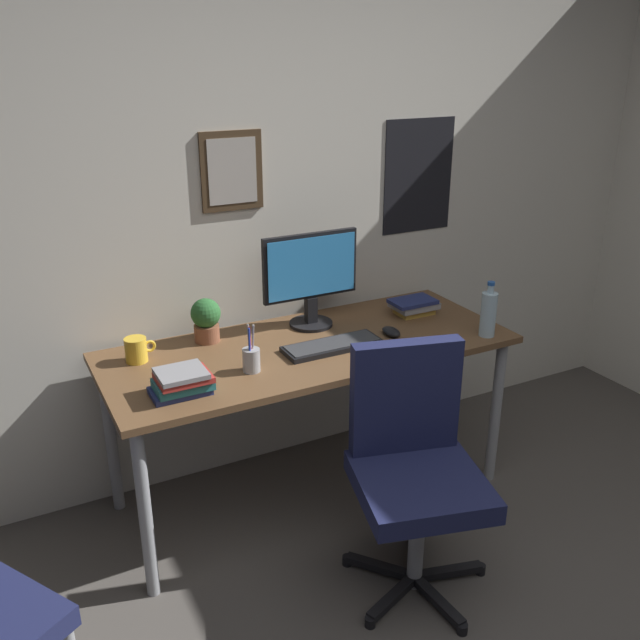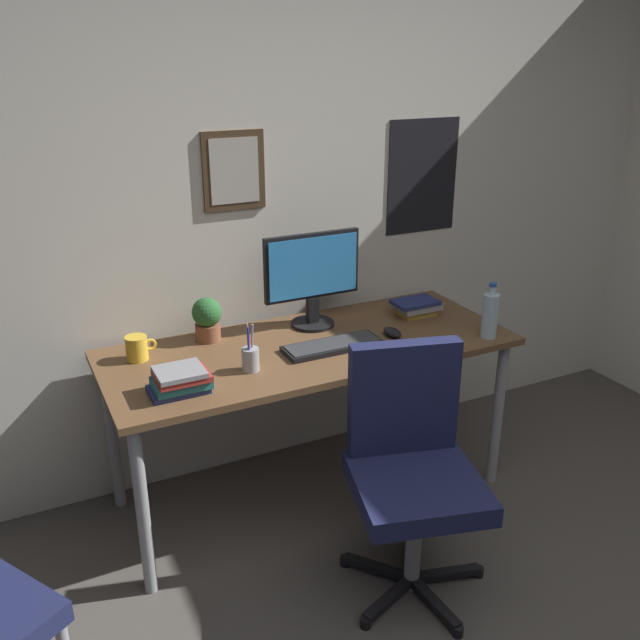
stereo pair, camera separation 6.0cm
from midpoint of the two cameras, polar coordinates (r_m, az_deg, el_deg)
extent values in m
cube|color=silver|center=(3.24, -3.28, 9.93)|extent=(4.40, 0.08, 2.60)
cube|color=#4C3823|center=(3.06, -7.92, 12.15)|extent=(0.28, 0.02, 0.34)
cube|color=beige|center=(3.05, -7.85, 12.12)|extent=(0.22, 0.00, 0.28)
cube|color=black|center=(3.53, 7.67, 11.74)|extent=(0.40, 0.01, 0.56)
cube|color=brown|center=(2.98, -1.47, -2.32)|extent=(1.77, 0.72, 0.03)
cylinder|color=#9EA0A5|center=(2.70, -14.94, -15.30)|extent=(0.05, 0.05, 0.73)
cylinder|color=#9EA0A5|center=(3.35, 13.85, -7.40)|extent=(0.05, 0.05, 0.73)
cylinder|color=#9EA0A5|center=(3.20, -17.48, -9.29)|extent=(0.05, 0.05, 0.73)
cylinder|color=#9EA0A5|center=(3.76, 7.93, -3.58)|extent=(0.05, 0.05, 0.73)
cube|color=#1E234C|center=(2.62, 7.61, -13.45)|extent=(0.56, 0.56, 0.08)
cube|color=#1E234C|center=(2.64, 6.43, -6.31)|extent=(0.42, 0.18, 0.45)
cylinder|color=#9EA0A5|center=(2.77, 7.35, -17.69)|extent=(0.07, 0.07, 0.42)
cube|color=black|center=(2.92, 9.93, -19.85)|extent=(0.28, 0.11, 0.03)
cylinder|color=black|center=(2.98, 12.56, -19.51)|extent=(0.05, 0.05, 0.04)
cube|color=black|center=(2.99, 7.11, -18.59)|extent=(0.19, 0.26, 0.03)
cylinder|color=black|center=(3.10, 7.05, -17.14)|extent=(0.05, 0.05, 0.04)
cube|color=black|center=(2.91, 4.37, -19.74)|extent=(0.21, 0.24, 0.03)
cylinder|color=black|center=(2.95, 1.65, -19.29)|extent=(0.05, 0.05, 0.04)
cube|color=black|center=(2.79, 5.41, -21.90)|extent=(0.28, 0.14, 0.03)
cylinder|color=black|center=(2.72, 3.48, -23.70)|extent=(0.05, 0.05, 0.04)
cube|color=black|center=(2.80, 9.04, -21.96)|extent=(0.05, 0.28, 0.03)
cylinder|color=black|center=(2.74, 11.02, -23.82)|extent=(0.05, 0.05, 0.04)
cylinder|color=black|center=(3.18, -1.28, -0.28)|extent=(0.20, 0.20, 0.01)
cube|color=black|center=(3.16, -1.29, 0.85)|extent=(0.05, 0.04, 0.12)
cube|color=black|center=(3.09, -1.37, 4.52)|extent=(0.46, 0.02, 0.30)
cube|color=#338CD8|center=(3.08, -1.21, 4.42)|extent=(0.43, 0.00, 0.27)
cube|color=black|center=(2.94, 0.44, -2.17)|extent=(0.43, 0.15, 0.02)
cube|color=#38383A|center=(2.93, 0.44, -1.93)|extent=(0.41, 0.13, 0.00)
ellipsoid|color=black|center=(3.08, 5.36, -0.98)|extent=(0.06, 0.11, 0.04)
cylinder|color=silver|center=(3.11, 13.24, 0.44)|extent=(0.07, 0.07, 0.20)
cylinder|color=silver|center=(3.07, 13.43, 2.53)|extent=(0.03, 0.03, 0.04)
cylinder|color=#2659B2|center=(3.07, 13.47, 2.97)|extent=(0.03, 0.03, 0.02)
cylinder|color=yellow|center=(2.91, -15.59, -2.41)|extent=(0.09, 0.09, 0.10)
torus|color=yellow|center=(2.91, -14.52, -2.11)|extent=(0.05, 0.01, 0.05)
cylinder|color=brown|center=(3.04, -9.92, -1.06)|extent=(0.11, 0.11, 0.07)
sphere|color=#2D6B33|center=(3.01, -10.03, 0.56)|extent=(0.13, 0.13, 0.13)
ellipsoid|color=#287A38|center=(3.02, -10.73, 0.83)|extent=(0.07, 0.08, 0.02)
ellipsoid|color=#287A38|center=(3.04, -9.65, 1.13)|extent=(0.07, 0.08, 0.02)
ellipsoid|color=#287A38|center=(2.97, -10.34, 0.51)|extent=(0.08, 0.07, 0.02)
cylinder|color=#9EA0A5|center=(2.73, -6.35, -3.33)|extent=(0.07, 0.07, 0.09)
cylinder|color=#263FBF|center=(2.69, -6.50, -1.96)|extent=(0.01, 0.01, 0.13)
cylinder|color=red|center=(2.70, -6.47, -1.87)|extent=(0.01, 0.01, 0.13)
cylinder|color=black|center=(2.70, -6.52, -1.91)|extent=(0.01, 0.01, 0.13)
cylinder|color=#9EA0A5|center=(2.70, -6.22, -1.70)|extent=(0.01, 0.03, 0.14)
cylinder|color=#9EA0A5|center=(2.70, -6.54, -1.76)|extent=(0.01, 0.02, 0.14)
cube|color=gold|center=(3.34, 7.30, 0.76)|extent=(0.17, 0.12, 0.03)
cube|color=gray|center=(3.34, 7.29, 1.26)|extent=(0.21, 0.15, 0.03)
cube|color=navy|center=(3.31, 7.19, 1.54)|extent=(0.21, 0.14, 0.02)
cube|color=navy|center=(2.62, -12.18, -5.76)|extent=(0.22, 0.14, 0.02)
cube|color=#26727A|center=(2.60, -11.95, -5.23)|extent=(0.21, 0.14, 0.03)
cube|color=#B22D28|center=(2.59, -11.90, -4.70)|extent=(0.20, 0.15, 0.02)
cube|color=gray|center=(2.58, -12.10, -4.34)|extent=(0.18, 0.16, 0.02)
camera|label=1|loc=(0.03, -90.61, -0.24)|focal=38.60mm
camera|label=2|loc=(0.03, 89.39, 0.24)|focal=38.60mm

